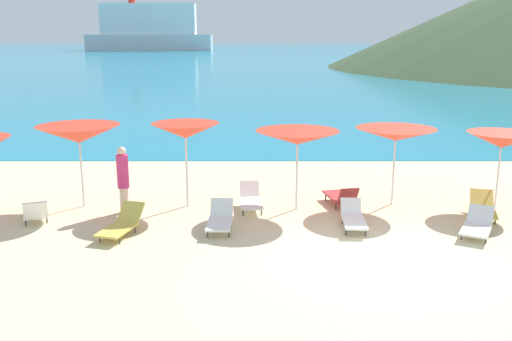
# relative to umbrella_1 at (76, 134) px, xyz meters

# --- Properties ---
(ground_plane) EXTENTS (50.00, 100.00, 0.30)m
(ground_plane) POSITION_rel_umbrella_1_xyz_m (7.38, 6.44, -2.21)
(ground_plane) COLOR beige
(ocean_water) EXTENTS (650.00, 440.00, 0.02)m
(ocean_water) POSITION_rel_umbrella_1_xyz_m (7.38, 225.83, -2.05)
(ocean_water) COLOR teal
(ocean_water) RESTS_ON ground_plane
(umbrella_1) EXTENTS (2.34, 2.34, 2.30)m
(umbrella_1) POSITION_rel_umbrella_1_xyz_m (0.00, 0.00, 0.00)
(umbrella_1) COLOR silver
(umbrella_1) RESTS_ON ground_plane
(umbrella_2) EXTENTS (1.88, 1.88, 2.35)m
(umbrella_2) POSITION_rel_umbrella_1_xyz_m (2.91, 0.04, 0.08)
(umbrella_2) COLOR silver
(umbrella_2) RESTS_ON ground_plane
(umbrella_3) EXTENTS (2.45, 2.45, 2.20)m
(umbrella_3) POSITION_rel_umbrella_1_xyz_m (5.95, -0.26, -0.05)
(umbrella_3) COLOR silver
(umbrella_3) RESTS_ON ground_plane
(umbrella_4) EXTENTS (2.41, 2.41, 2.19)m
(umbrella_4) POSITION_rel_umbrella_1_xyz_m (8.70, 0.21, -0.05)
(umbrella_4) COLOR silver
(umbrella_4) RESTS_ON ground_plane
(umbrella_5) EXTENTS (2.05, 2.05, 2.09)m
(umbrella_5) POSITION_rel_umbrella_1_xyz_m (11.57, 0.03, -0.18)
(umbrella_5) COLOR silver
(umbrella_5) RESTS_ON ground_plane
(lounge_chair_0) EXTENTS (1.23, 1.58, 0.56)m
(lounge_chair_0) POSITION_rel_umbrella_1_xyz_m (10.15, -2.29, -1.80)
(lounge_chair_0) COLOR white
(lounge_chair_0) RESTS_ON ground_plane
(lounge_chair_1) EXTENTS (0.61, 1.54, 0.58)m
(lounge_chair_1) POSITION_rel_umbrella_1_xyz_m (7.25, -1.78, -1.79)
(lounge_chair_1) COLOR white
(lounge_chair_1) RESTS_ON ground_plane
(lounge_chair_2) EXTENTS (1.15, 1.71, 0.71)m
(lounge_chair_2) POSITION_rel_umbrella_1_xyz_m (-0.84, -1.30, -1.79)
(lounge_chair_2) COLOR white
(lounge_chair_2) RESTS_ON ground_plane
(lounge_chair_3) EXTENTS (0.62, 1.39, 0.65)m
(lounge_chair_3) POSITION_rel_umbrella_1_xyz_m (3.95, -1.97, -1.77)
(lounge_chair_3) COLOR white
(lounge_chair_3) RESTS_ON ground_plane
(lounge_chair_5) EXTENTS (0.95, 1.63, 0.63)m
(lounge_chair_5) POSITION_rel_umbrella_1_xyz_m (1.61, -2.27, -1.79)
(lounge_chair_5) COLOR #D8BF4C
(lounge_chair_5) RESTS_ON ground_plane
(lounge_chair_6) EXTENTS (1.02, 1.61, 0.57)m
(lounge_chair_6) POSITION_rel_umbrella_1_xyz_m (10.83, -0.90, -1.80)
(lounge_chair_6) COLOR #D8BF4C
(lounge_chair_6) RESTS_ON ground_plane
(lounge_chair_8) EXTENTS (0.83, 1.63, 0.71)m
(lounge_chair_8) POSITION_rel_umbrella_1_xyz_m (7.21, -0.03, -1.76)
(lounge_chair_8) COLOR #A53333
(lounge_chair_8) RESTS_ON ground_plane
(lounge_chair_11) EXTENTS (0.67, 1.57, 0.63)m
(lounge_chair_11) POSITION_rel_umbrella_1_xyz_m (4.69, -0.24, -1.77)
(lounge_chair_11) COLOR white
(lounge_chair_11) RESTS_ON ground_plane
(beachgoer_0) EXTENTS (0.31, 0.31, 1.81)m
(beachgoer_0) POSITION_rel_umbrella_1_xyz_m (1.27, -0.54, -1.09)
(beachgoer_0) COLOR beige
(beachgoer_0) RESTS_ON ground_plane
(cruise_ship) EXTENTS (48.27, 8.15, 20.48)m
(cruise_ship) POSITION_rel_umbrella_1_xyz_m (-36.33, 202.44, 5.74)
(cruise_ship) COLOR silver
(cruise_ship) RESTS_ON ocean_water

